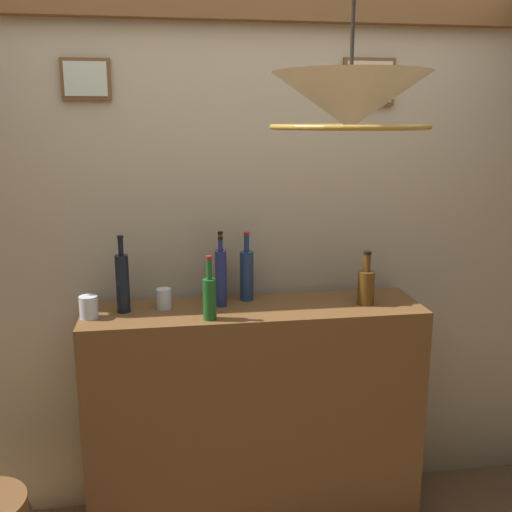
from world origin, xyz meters
TOP-DOWN VIEW (x-y plane):
  - panelled_rear_partition at (0.00, 1.10)m, footprint 3.21×0.15m
  - bar_shelf_unit at (0.00, 0.82)m, footprint 1.54×0.41m
  - liquor_bottle_mezcal at (-0.58, 0.84)m, footprint 0.06×0.06m
  - liquor_bottle_amaro at (0.51, 0.78)m, footprint 0.08×0.08m
  - liquor_bottle_rye at (-0.02, 0.93)m, footprint 0.06×0.06m
  - liquor_bottle_port at (-0.15, 0.86)m, footprint 0.05×0.05m
  - liquor_bottle_whiskey at (-0.14, 0.96)m, footprint 0.06×0.06m
  - liquor_bottle_bourbon at (-0.21, 0.68)m, footprint 0.06×0.06m
  - glass_tumbler_rocks at (-0.40, 0.86)m, footprint 0.07×0.07m
  - glass_tumbler_highball at (-0.72, 0.78)m, footprint 0.08×0.08m
  - pendant_lamp at (0.17, 0.05)m, footprint 0.48×0.48m

SIDE VIEW (x-z plane):
  - bar_shelf_unit at x=0.00m, z-range 0.00..1.11m
  - glass_tumbler_rocks at x=-0.40m, z-range 1.11..1.20m
  - glass_tumbler_highball at x=-0.72m, z-range 1.11..1.21m
  - liquor_bottle_amaro at x=0.51m, z-range 1.07..1.32m
  - liquor_bottle_bourbon at x=-0.21m, z-range 1.07..1.35m
  - liquor_bottle_rye at x=-0.02m, z-range 1.07..1.40m
  - liquor_bottle_whiskey at x=-0.14m, z-range 1.07..1.40m
  - liquor_bottle_port at x=-0.15m, z-range 1.08..1.40m
  - liquor_bottle_mezcal at x=-0.58m, z-range 1.07..1.42m
  - panelled_rear_partition at x=0.00m, z-range 0.08..2.59m
  - pendant_lamp at x=0.17m, z-range 1.77..2.20m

